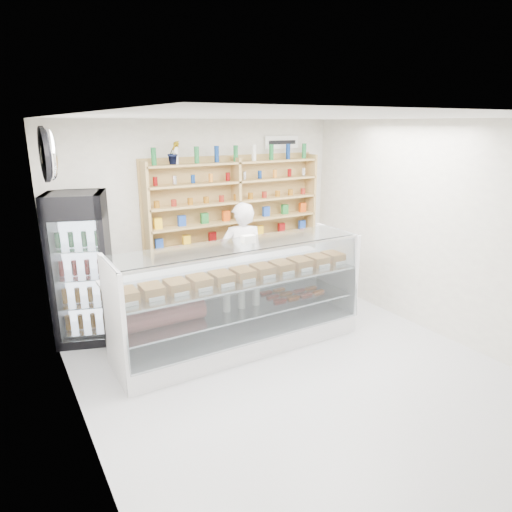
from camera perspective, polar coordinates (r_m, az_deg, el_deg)
room at (r=4.83m, az=5.48°, el=0.06°), size 5.00×5.00×5.00m
display_counter at (r=5.82m, az=-2.14°, el=-7.80°), size 3.12×0.93×1.36m
shop_worker at (r=6.56m, az=-1.73°, el=-0.54°), size 0.72×0.59×1.69m
drinks_cooler at (r=6.20m, az=-20.95°, el=-1.43°), size 0.88×0.86×1.93m
wall_shelving at (r=6.99m, az=-2.48°, el=6.81°), size 2.84×0.28×1.33m
potted_plant at (r=6.51m, az=-10.25°, el=12.61°), size 0.18×0.14×0.32m
security_mirror at (r=4.98m, az=-24.40°, el=11.49°), size 0.15×0.50×0.50m
wall_sign at (r=7.47m, az=3.22°, el=14.01°), size 0.62×0.03×0.20m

